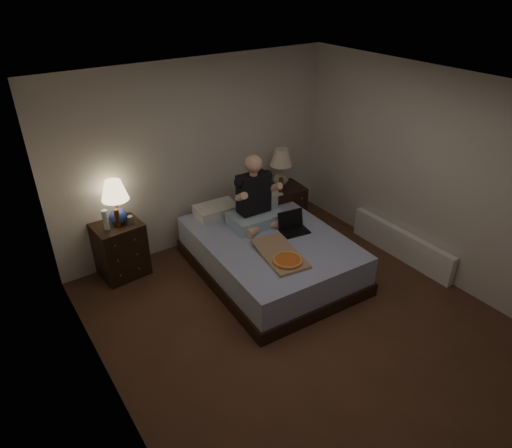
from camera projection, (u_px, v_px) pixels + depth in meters
floor at (302, 324)px, 5.04m from camera, size 4.00×4.50×0.00m
ceiling at (317, 97)px, 3.79m from camera, size 4.00×4.50×0.00m
wall_back at (198, 156)px, 6.02m from camera, size 4.00×0.00×2.50m
wall_left at (105, 302)px, 3.43m from camera, size 0.00×4.50×2.50m
wall_right at (438, 178)px, 5.39m from camera, size 0.00×4.50×2.50m
bed at (270, 254)px, 5.77m from camera, size 1.69×2.19×0.53m
nightstand_left at (120, 249)px, 5.70m from camera, size 0.59×0.54×0.72m
nightstand_right at (285, 207)px, 6.74m from camera, size 0.54×0.49×0.66m
lamp_left at (116, 202)px, 5.40m from camera, size 0.39×0.39×0.56m
lamp_right at (281, 168)px, 6.48m from camera, size 0.32×0.32×0.56m
water_bottle at (106, 220)px, 5.35m from camera, size 0.07×0.07×0.25m
soda_can at (130, 220)px, 5.50m from camera, size 0.07×0.07×0.10m
beer_bottle_left at (117, 218)px, 5.41m from camera, size 0.06×0.06×0.23m
beer_bottle_right at (281, 186)px, 6.35m from camera, size 0.06×0.06×0.23m
person at (256, 192)px, 5.67m from camera, size 0.68×0.55×0.93m
laptop at (295, 224)px, 5.67m from camera, size 0.38×0.33×0.24m
pizza_box at (288, 261)px, 5.10m from camera, size 0.51×0.81×0.08m
radiator at (401, 244)px, 6.09m from camera, size 0.10×1.60×0.40m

